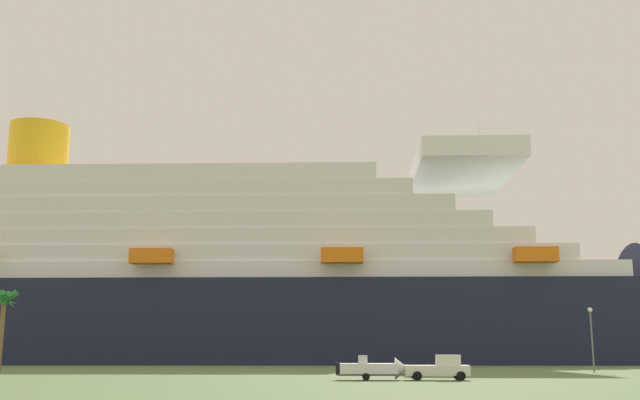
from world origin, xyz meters
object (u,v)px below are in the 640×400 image
Objects in this scene: street_lamp at (591,330)px; cruise_ship at (173,286)px; small_boat_on_trailer at (377,369)px; palm_tree at (4,304)px; pickup_truck at (440,368)px.

cruise_ship is at bearing 128.88° from street_lamp.
street_lamp reaches higher than small_boat_on_trailer.
palm_tree is (-40.76, 24.92, 7.01)m from small_boat_on_trailer.
pickup_truck is 0.82× the size of small_boat_on_trailer.
street_lamp reaches higher than pickup_truck.
street_lamp is (70.53, -1.85, -2.88)m from palm_tree.
cruise_ship reaches higher than palm_tree.
small_boat_on_trailer is (-5.46, 0.63, -0.08)m from pickup_truck.
palm_tree reaches higher than street_lamp.
street_lamp is at bearing -51.12° from cruise_ship.
small_boat_on_trailer is at bearing 173.42° from pickup_truck.
cruise_ship is 102.34m from small_boat_on_trailer.
street_lamp is (29.76, 23.06, 4.13)m from small_boat_on_trailer.
cruise_ship is at bearing 81.20° from palm_tree.
palm_tree is 70.61m from street_lamp.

